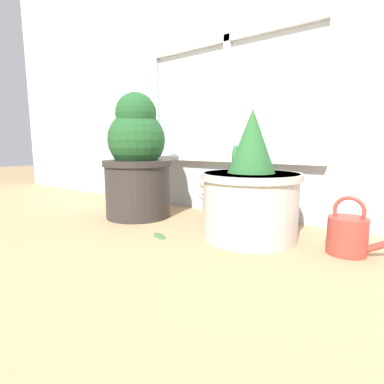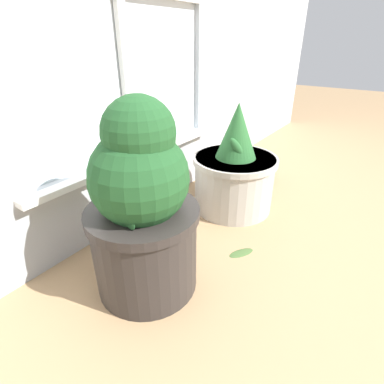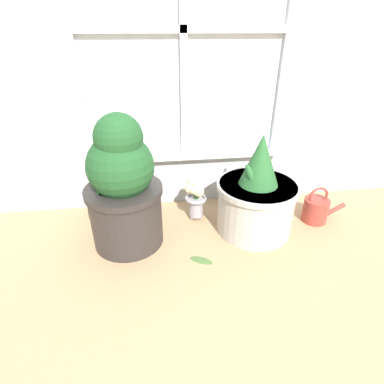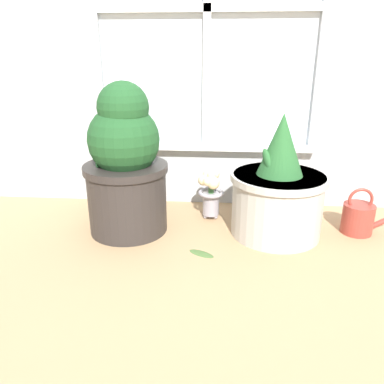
{
  "view_description": "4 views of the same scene",
  "coord_description": "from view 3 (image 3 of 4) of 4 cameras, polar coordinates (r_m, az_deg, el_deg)",
  "views": [
    {
      "loc": [
        0.85,
        -0.85,
        0.38
      ],
      "look_at": [
        -0.0,
        0.29,
        0.16
      ],
      "focal_mm": 28.0,
      "sensor_mm": 36.0,
      "label": 1
    },
    {
      "loc": [
        -0.89,
        -0.35,
        0.77
      ],
      "look_at": [
        0.02,
        0.29,
        0.2
      ],
      "focal_mm": 28.0,
      "sensor_mm": 36.0,
      "label": 2
    },
    {
      "loc": [
        -0.17,
        -1.0,
        0.95
      ],
      "look_at": [
        -0.0,
        0.26,
        0.24
      ],
      "focal_mm": 28.0,
      "sensor_mm": 36.0,
      "label": 3
    },
    {
      "loc": [
        0.08,
        -1.26,
        0.74
      ],
      "look_at": [
        -0.05,
        0.3,
        0.16
      ],
      "focal_mm": 35.0,
      "sensor_mm": 36.0,
      "label": 4
    }
  ],
  "objects": [
    {
      "name": "ground_plane",
      "position": [
        1.39,
        1.54,
        -14.09
      ],
      "size": [
        10.0,
        10.0,
        0.0
      ],
      "primitive_type": "plane",
      "color": "tan"
    },
    {
      "name": "fallen_leaf",
      "position": [
        1.42,
        1.78,
        -12.78
      ],
      "size": [
        0.12,
        0.09,
        0.01
      ],
      "color": "#476633",
      "rests_on": "ground_plane"
    },
    {
      "name": "potted_plant_right",
      "position": [
        1.54,
        12.15,
        -1.01
      ],
      "size": [
        0.4,
        0.4,
        0.52
      ],
      "color": "#B7B2A8",
      "rests_on": "ground_plane"
    },
    {
      "name": "watering_can",
      "position": [
        1.77,
        22.54,
        -3.06
      ],
      "size": [
        0.24,
        0.13,
        0.21
      ],
      "color": "#99382D",
      "rests_on": "ground_plane"
    },
    {
      "name": "potted_plant_left",
      "position": [
        1.4,
        -12.96,
        0.69
      ],
      "size": [
        0.36,
        0.36,
        0.65
      ],
      "color": "#2D2826",
      "rests_on": "ground_plane"
    },
    {
      "name": "flower_vase",
      "position": [
        1.63,
        0.7,
        -1.03
      ],
      "size": [
        0.12,
        0.12,
        0.23
      ],
      "color": "#99939E",
      "rests_on": "ground_plane"
    }
  ]
}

